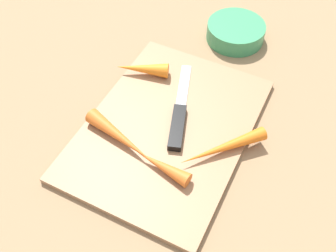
# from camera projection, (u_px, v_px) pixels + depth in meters

# --- Properties ---
(ground_plane) EXTENTS (1.40, 1.40, 0.00)m
(ground_plane) POSITION_uv_depth(u_px,v_px,m) (168.00, 130.00, 0.67)
(ground_plane) COLOR #8C6D4C
(cutting_board) EXTENTS (0.36, 0.26, 0.01)m
(cutting_board) POSITION_uv_depth(u_px,v_px,m) (168.00, 128.00, 0.67)
(cutting_board) COLOR #99704C
(cutting_board) RESTS_ON ground_plane
(knife) EXTENTS (0.20, 0.08, 0.01)m
(knife) POSITION_uv_depth(u_px,v_px,m) (178.00, 122.00, 0.66)
(knife) COLOR #B7B7BC
(knife) RESTS_ON cutting_board
(carrot_shortest) EXTENTS (0.03, 0.10, 0.02)m
(carrot_shortest) POSITION_uv_depth(u_px,v_px,m) (162.00, 166.00, 0.60)
(carrot_shortest) COLOR orange
(carrot_shortest) RESTS_ON cutting_board
(carrot_long) EXTENTS (0.06, 0.14, 0.03)m
(carrot_long) POSITION_uv_depth(u_px,v_px,m) (119.00, 136.00, 0.63)
(carrot_long) COLOR orange
(carrot_long) RESTS_ON cutting_board
(carrot_short) EXTENTS (0.06, 0.10, 0.03)m
(carrot_short) POSITION_uv_depth(u_px,v_px,m) (142.00, 69.00, 0.73)
(carrot_short) COLOR orange
(carrot_short) RESTS_ON cutting_board
(carrot_longest) EXTENTS (0.13, 0.11, 0.02)m
(carrot_longest) POSITION_uv_depth(u_px,v_px,m) (223.00, 148.00, 0.62)
(carrot_longest) COLOR orange
(carrot_longest) RESTS_ON cutting_board
(small_bowl) EXTENTS (0.12, 0.12, 0.04)m
(small_bowl) POSITION_uv_depth(u_px,v_px,m) (236.00, 32.00, 0.81)
(small_bowl) COLOR #388C59
(small_bowl) RESTS_ON ground_plane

